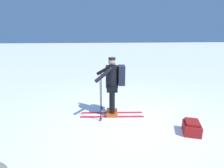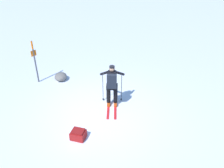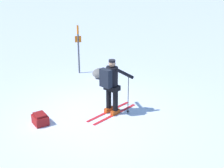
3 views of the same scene
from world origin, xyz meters
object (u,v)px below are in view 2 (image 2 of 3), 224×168
at_px(dropped_backpack, 78,134).
at_px(trail_marker, 35,58).
at_px(skier, 112,84).
at_px(rock_boulder, 61,77).

relative_size(dropped_backpack, trail_marker, 0.28).
bearing_deg(skier, rock_boulder, -134.54).
relative_size(skier, dropped_backpack, 3.39).
distance_m(dropped_backpack, rock_boulder, 3.95).
distance_m(skier, dropped_backpack, 2.16).
xyz_separation_m(skier, dropped_backpack, (1.67, -1.13, -0.78)).
height_order(skier, dropped_backpack, skier).
xyz_separation_m(skier, trail_marker, (-2.05, -3.16, 0.20)).
bearing_deg(rock_boulder, skier, 45.46).
height_order(skier, rock_boulder, skier).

